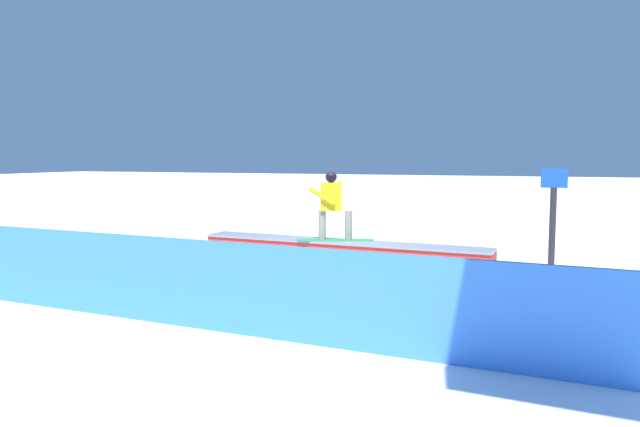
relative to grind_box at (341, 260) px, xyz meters
name	(u,v)px	position (x,y,z in m)	size (l,w,h in m)	color
ground_plane	(341,276)	(0.00, 0.00, -0.31)	(120.00, 120.00, 0.00)	white
grind_box	(341,260)	(0.00, 0.00, 0.00)	(5.76, 1.04, 0.69)	red
snowboarder	(332,204)	(0.17, 0.01, 1.09)	(1.48, 0.75, 1.33)	#2B8D54
safety_fence	(242,289)	(0.00, 4.04, 0.29)	(11.33, 0.06, 1.20)	#3B81EE
trail_marker	(552,231)	(-3.76, 0.68, 0.81)	(0.40, 0.10, 2.11)	#262628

